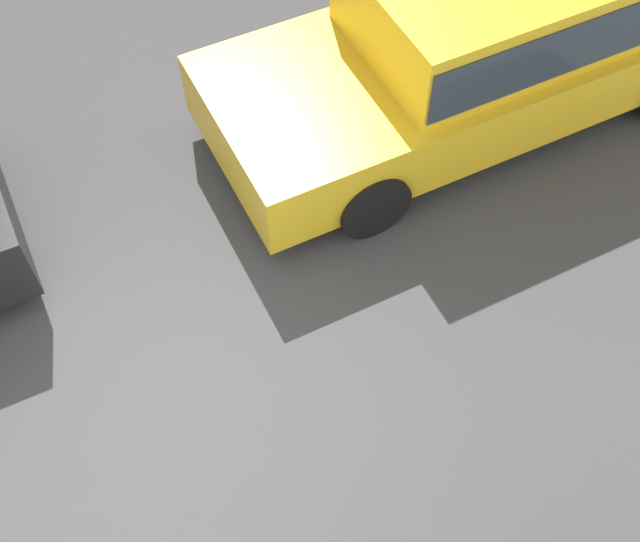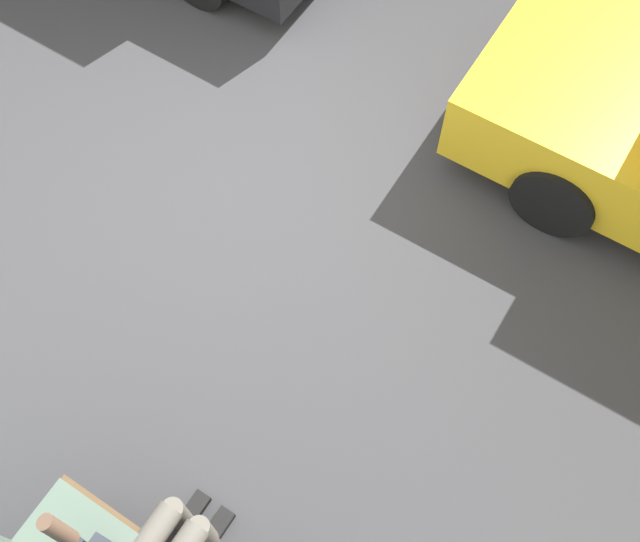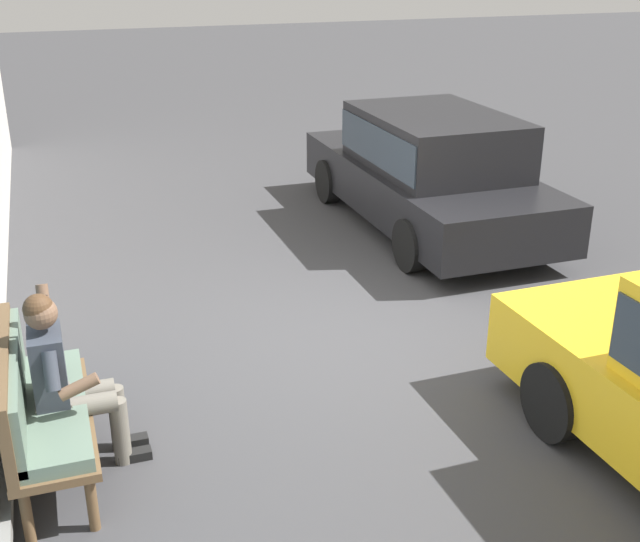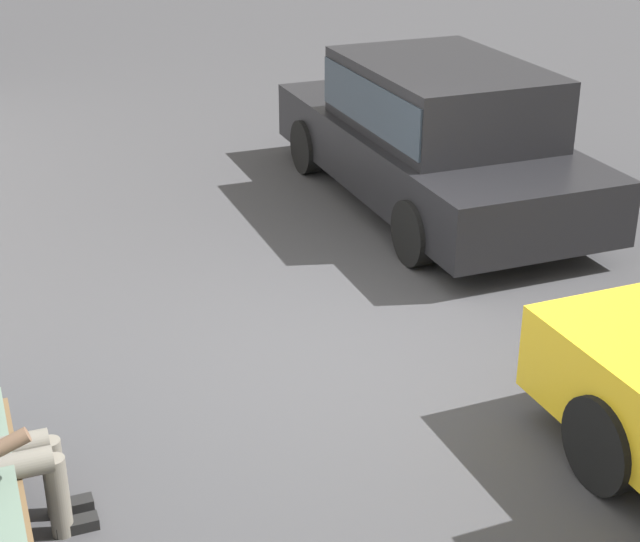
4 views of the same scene
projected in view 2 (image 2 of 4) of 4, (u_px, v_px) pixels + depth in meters
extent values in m
plane|color=#38383A|center=(256.00, 167.00, 6.00)|extent=(60.00, 60.00, 0.00)
cylinder|color=brown|center=(78.00, 503.00, 4.70)|extent=(0.07, 0.07, 0.40)
cylinder|color=#6B665B|center=(148.00, 542.00, 4.30)|extent=(0.15, 0.42, 0.15)
cylinder|color=#6B665B|center=(179.00, 516.00, 4.61)|extent=(0.12, 0.12, 0.51)
cube|color=black|center=(193.00, 511.00, 4.84)|extent=(0.10, 0.24, 0.07)
cylinder|color=#6B665B|center=(205.00, 534.00, 4.57)|extent=(0.12, 0.12, 0.51)
cube|color=black|center=(217.00, 528.00, 4.79)|extent=(0.10, 0.24, 0.07)
cylinder|color=brown|center=(58.00, 531.00, 3.70)|extent=(0.16, 0.08, 0.25)
cylinder|color=black|center=(555.00, 199.00, 5.52)|extent=(0.61, 0.19, 0.61)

